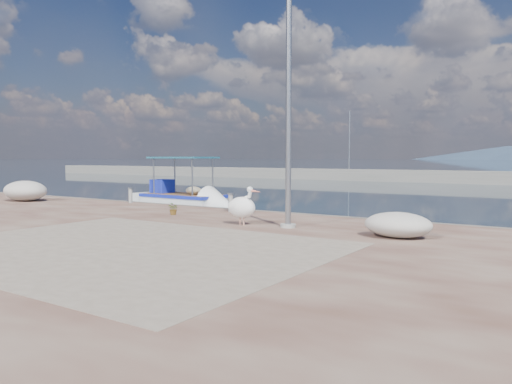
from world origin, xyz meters
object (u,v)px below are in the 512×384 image
(lamp_post, at_px, (289,111))
(pelican, at_px, (242,207))
(bollard_near, at_px, (231,202))
(boat_left, at_px, (182,201))

(lamp_post, bearing_deg, pelican, -165.95)
(pelican, relative_size, lamp_post, 0.17)
(bollard_near, bearing_deg, boat_left, 144.53)
(pelican, distance_m, bollard_near, 3.53)
(boat_left, xyz_separation_m, pelican, (8.98, -7.33, 0.81))
(pelican, xyz_separation_m, lamp_post, (1.37, 0.34, 2.75))
(pelican, height_order, bollard_near, pelican)
(boat_left, distance_m, lamp_post, 12.98)
(boat_left, relative_size, pelican, 5.14)
(boat_left, bearing_deg, bollard_near, -33.55)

